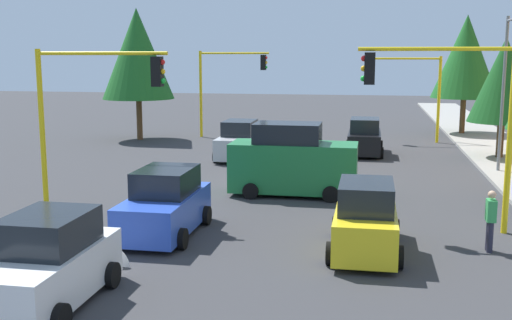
% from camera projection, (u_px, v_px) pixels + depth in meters
% --- Properties ---
extents(ground_plane, '(120.00, 120.00, 0.00)m').
position_uv_depth(ground_plane, '(285.00, 184.00, 25.88)').
color(ground_plane, '#353538').
extents(lane_arrow_near, '(2.40, 1.10, 1.10)m').
position_uv_depth(lane_arrow_near, '(101.00, 273.00, 15.25)').
color(lane_arrow_near, silver).
rests_on(lane_arrow_near, ground).
extents(traffic_signal_far_left, '(0.36, 4.59, 5.26)m').
position_uv_depth(traffic_signal_far_left, '(408.00, 81.00, 37.81)').
color(traffic_signal_far_left, yellow).
rests_on(traffic_signal_far_left, ground).
extents(traffic_signal_near_right, '(0.36, 4.59, 5.52)m').
position_uv_depth(traffic_signal_near_right, '(91.00, 98.00, 20.43)').
color(traffic_signal_near_right, yellow).
rests_on(traffic_signal_near_right, ground).
extents(traffic_signal_far_right, '(0.36, 4.59, 5.59)m').
position_uv_depth(traffic_signal_far_right, '(228.00, 76.00, 39.81)').
color(traffic_signal_far_right, yellow).
rests_on(traffic_signal_far_right, ground).
extents(traffic_signal_near_left, '(0.36, 4.59, 5.64)m').
position_uv_depth(traffic_signal_near_left, '(448.00, 100.00, 18.37)').
color(traffic_signal_near_left, yellow).
rests_on(traffic_signal_near_left, ground).
extents(street_lamp_curbside, '(2.15, 0.28, 7.00)m').
position_uv_depth(street_lamp_curbside, '(506.00, 77.00, 27.00)').
color(street_lamp_curbside, slate).
rests_on(street_lamp_curbside, ground).
extents(tree_roadside_mid, '(3.43, 3.43, 6.24)m').
position_uv_depth(tree_roadside_mid, '(504.00, 80.00, 31.15)').
color(tree_roadside_mid, brown).
rests_on(tree_roadside_mid, ground).
extents(tree_opposite_side, '(4.49, 4.49, 8.21)m').
position_uv_depth(tree_opposite_side, '(137.00, 54.00, 38.59)').
color(tree_opposite_side, brown).
rests_on(tree_opposite_side, ground).
extents(tree_roadside_far, '(4.34, 4.34, 7.94)m').
position_uv_depth(tree_roadside_far, '(466.00, 57.00, 40.75)').
color(tree_roadside_far, brown).
rests_on(tree_roadside_far, ground).
extents(delivery_van_green, '(2.22, 4.80, 2.77)m').
position_uv_depth(delivery_van_green, '(293.00, 162.00, 23.62)').
color(delivery_van_green, '#1E7238').
rests_on(delivery_van_green, ground).
extents(car_black, '(4.18, 2.01, 1.98)m').
position_uv_depth(car_black, '(364.00, 138.00, 33.44)').
color(car_black, black).
rests_on(car_black, ground).
extents(car_yellow, '(4.11, 1.93, 1.98)m').
position_uv_depth(car_yellow, '(366.00, 220.00, 16.76)').
color(car_yellow, yellow).
rests_on(car_yellow, ground).
extents(car_white, '(3.94, 2.09, 1.98)m').
position_uv_depth(car_white, '(47.00, 264.00, 13.20)').
color(car_white, white).
rests_on(car_white, ground).
extents(car_silver, '(4.16, 2.07, 1.98)m').
position_uv_depth(car_silver, '(239.00, 142.00, 32.02)').
color(car_silver, '#B2B5BA').
rests_on(car_silver, ground).
extents(car_blue, '(4.17, 2.08, 1.98)m').
position_uv_depth(car_blue, '(165.00, 205.00, 18.45)').
color(car_blue, blue).
rests_on(car_blue, ground).
extents(pedestrian_crossing, '(0.40, 0.24, 1.70)m').
position_uv_depth(pedestrian_crossing, '(491.00, 219.00, 16.80)').
color(pedestrian_crossing, '#262638').
rests_on(pedestrian_crossing, ground).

